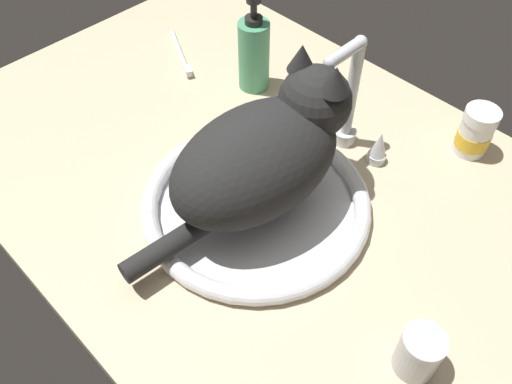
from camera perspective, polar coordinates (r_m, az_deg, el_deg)
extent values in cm
cube|color=#CCB793|center=(93.12, 0.13, 1.62)|extent=(115.69, 77.16, 3.00)
torus|color=white|center=(85.60, 0.00, -1.15)|extent=(36.61, 36.61, 2.73)
cylinder|color=white|center=(86.43, 0.00, -1.60)|extent=(32.51, 32.51, 0.60)
cylinder|color=silver|center=(97.74, 9.37, 5.93)|extent=(4.00, 4.00, 2.40)
cylinder|color=silver|center=(91.09, 10.18, 10.62)|extent=(2.00, 2.00, 18.14)
sphere|color=silver|center=(85.81, 11.02, 15.33)|extent=(2.20, 2.20, 2.20)
cylinder|color=silver|center=(83.31, 9.47, 14.43)|extent=(2.00, 7.20, 2.00)
sphere|color=silver|center=(80.89, 7.83, 13.46)|extent=(2.10, 2.10, 2.10)
cylinder|color=silver|center=(101.04, 6.19, 7.79)|extent=(3.20, 3.20, 1.60)
cone|color=silver|center=(98.93, 6.34, 9.19)|extent=(2.88, 2.88, 4.89)
cylinder|color=silver|center=(95.42, 12.65, 3.60)|extent=(3.20, 3.20, 1.60)
cone|color=silver|center=(93.19, 12.98, 4.99)|extent=(2.88, 2.88, 4.89)
ellipsoid|color=black|center=(78.58, 0.00, 3.20)|extent=(20.00, 29.62, 16.04)
sphere|color=black|center=(80.73, 6.25, 9.50)|extent=(11.14, 11.14, 11.14)
cone|color=black|center=(78.91, 4.89, 14.05)|extent=(4.23, 4.23, 4.18)
cone|color=black|center=(75.30, 8.43, 11.70)|extent=(4.23, 4.23, 4.18)
ellipsoid|color=silver|center=(83.88, 8.26, 10.04)|extent=(4.95, 3.73, 3.57)
ellipsoid|color=silver|center=(83.98, 5.21, 5.93)|extent=(10.35, 8.70, 8.82)
cylinder|color=black|center=(77.82, -9.56, -5.86)|extent=(4.37, 13.99, 3.20)
cylinder|color=white|center=(100.44, 22.13, 5.58)|extent=(5.63, 5.63, 7.02)
cylinder|color=gold|center=(100.79, 22.04, 5.35)|extent=(5.80, 5.80, 2.81)
cylinder|color=white|center=(97.64, 22.89, 7.47)|extent=(5.92, 5.92, 1.97)
cylinder|color=#B2B5BA|center=(73.10, 16.81, -16.15)|extent=(5.49, 5.49, 6.41)
cylinder|color=silver|center=(69.86, 17.50, -14.87)|extent=(5.60, 5.60, 1.00)
cylinder|color=#4C9E70|center=(105.18, -0.23, 14.27)|extent=(5.96, 5.96, 13.86)
cylinder|color=black|center=(101.03, -0.24, 17.77)|extent=(3.28, 3.28, 1.20)
cylinder|color=black|center=(99.96, -0.25, 18.78)|extent=(1.19, 1.19, 2.96)
cylinder|color=silver|center=(119.20, -8.15, 14.71)|extent=(13.28, 7.38, 1.00)
cube|color=white|center=(112.00, -7.22, 12.65)|extent=(2.86, 2.24, 1.20)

